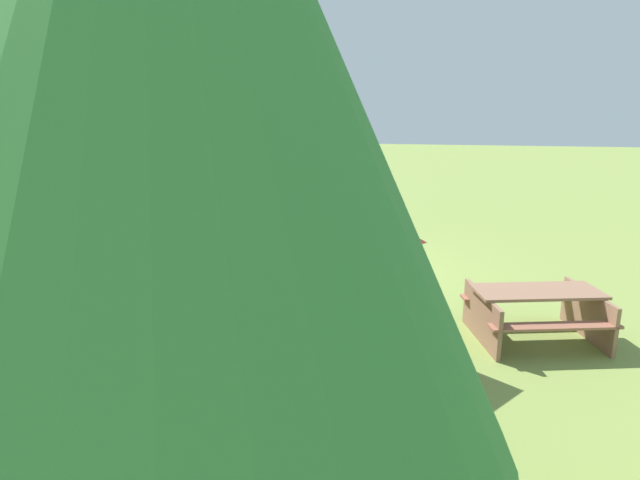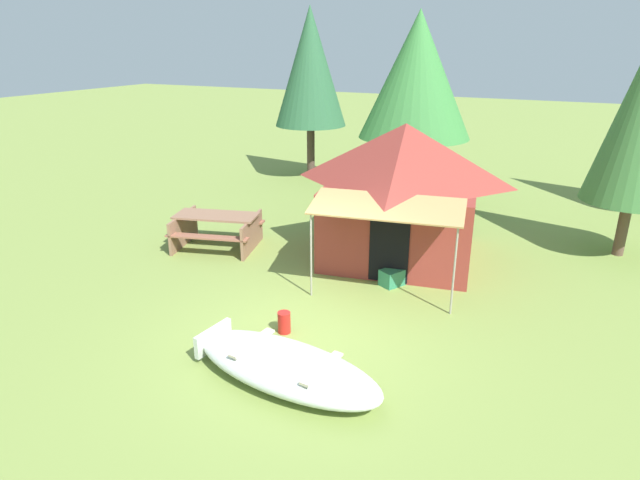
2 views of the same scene
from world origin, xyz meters
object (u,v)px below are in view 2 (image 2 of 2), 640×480
object	(u,v)px
canvas_cabin_tent	(403,190)
fuel_can	(284,322)
beached_rowboat	(285,366)
pine_tree_far_center	(417,76)
picnic_table	(217,227)
cooler_box	(395,276)
pine_tree_back_right	(310,67)

from	to	relation	value
canvas_cabin_tent	fuel_can	size ratio (longest dim) A/B	12.75
beached_rowboat	pine_tree_far_center	bearing A→B (deg)	96.61
beached_rowboat	fuel_can	world-z (taller)	beached_rowboat
picnic_table	fuel_can	size ratio (longest dim) A/B	6.02
cooler_box	pine_tree_back_right	world-z (taller)	pine_tree_back_right
canvas_cabin_tent	cooler_box	world-z (taller)	canvas_cabin_tent
beached_rowboat	canvas_cabin_tent	distance (m)	5.31
beached_rowboat	canvas_cabin_tent	world-z (taller)	canvas_cabin_tent
canvas_cabin_tent	cooler_box	bearing A→B (deg)	-75.48
beached_rowboat	fuel_can	xyz separation A→B (m)	(-0.66, 1.15, -0.06)
cooler_box	fuel_can	world-z (taller)	fuel_can
beached_rowboat	fuel_can	distance (m)	1.33
picnic_table	cooler_box	world-z (taller)	picnic_table
beached_rowboat	cooler_box	distance (m)	3.71
fuel_can	pine_tree_back_right	xyz separation A→B (m)	(-4.31, 9.62, 3.45)
cooler_box	pine_tree_back_right	size ratio (longest dim) A/B	0.11
picnic_table	pine_tree_back_right	size ratio (longest dim) A/B	0.39
canvas_cabin_tent	picnic_table	bearing A→B (deg)	-161.45
beached_rowboat	pine_tree_far_center	distance (m)	10.29
canvas_cabin_tent	pine_tree_far_center	distance (m)	5.09
beached_rowboat	pine_tree_back_right	bearing A→B (deg)	114.78
pine_tree_far_center	canvas_cabin_tent	bearing A→B (deg)	-76.12
pine_tree_far_center	fuel_can	bearing A→B (deg)	-86.90
picnic_table	pine_tree_far_center	distance (m)	7.14
picnic_table	beached_rowboat	bearing A→B (deg)	-44.62
cooler_box	pine_tree_far_center	world-z (taller)	pine_tree_far_center
cooler_box	fuel_can	distance (m)	2.74
beached_rowboat	picnic_table	world-z (taller)	picnic_table
canvas_cabin_tent	pine_tree_back_right	xyz separation A→B (m)	(-4.97, 5.61, 2.13)
pine_tree_back_right	pine_tree_far_center	bearing A→B (deg)	-15.63
beached_rowboat	cooler_box	world-z (taller)	beached_rowboat
canvas_cabin_tent	pine_tree_back_right	world-z (taller)	pine_tree_back_right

